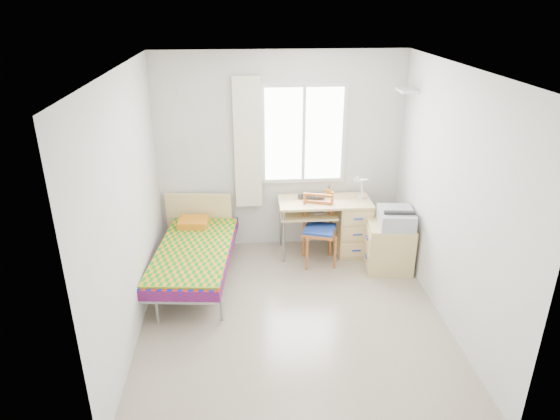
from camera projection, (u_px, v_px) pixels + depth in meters
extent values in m
plane|color=#BCAD93|center=(292.00, 315.00, 5.42)|extent=(3.50, 3.50, 0.00)
plane|color=white|center=(295.00, 69.00, 4.38)|extent=(3.50, 3.50, 0.00)
plane|color=silver|center=(280.00, 153.00, 6.50)|extent=(3.20, 0.00, 3.20)
plane|color=silver|center=(128.00, 210.00, 4.79)|extent=(0.00, 3.50, 3.50)
plane|color=silver|center=(452.00, 200.00, 5.01)|extent=(0.00, 3.50, 3.50)
cube|color=white|center=(304.00, 134.00, 6.40)|extent=(1.10, 0.04, 1.30)
cube|color=white|center=(304.00, 135.00, 6.40)|extent=(1.00, 0.02, 1.20)
cube|color=white|center=(304.00, 135.00, 6.39)|extent=(0.04, 0.02, 1.20)
cube|color=#F1E4C7|center=(248.00, 144.00, 6.35)|extent=(0.35, 0.05, 1.70)
cube|color=white|center=(407.00, 90.00, 5.95)|extent=(0.20, 0.32, 0.03)
cube|color=#95989D|center=(195.00, 259.00, 5.93)|extent=(1.00, 1.89, 0.05)
cube|color=#AE170B|center=(194.00, 254.00, 5.90)|extent=(1.04, 1.91, 0.13)
cube|color=orange|center=(194.00, 249.00, 5.85)|extent=(1.01, 1.79, 0.03)
cube|color=#E0C075|center=(199.00, 212.00, 6.64)|extent=(0.88, 0.14, 0.50)
cube|color=orange|center=(194.00, 222.00, 6.40)|extent=(0.39, 0.34, 0.09)
cylinder|color=#95989D|center=(157.00, 311.00, 5.23)|extent=(0.04, 0.04, 0.29)
cylinder|color=#95989D|center=(225.00, 240.00, 6.76)|extent=(0.04, 0.04, 0.29)
cube|color=#E0C075|center=(325.00, 202.00, 6.46)|extent=(1.20, 0.55, 0.03)
cube|color=#D6B76D|center=(353.00, 227.00, 6.64)|extent=(0.42, 0.53, 0.72)
cube|color=#D6B76D|center=(308.00, 213.00, 6.51)|extent=(0.73, 0.51, 0.02)
cylinder|color=#95989D|center=(283.00, 237.00, 6.37)|extent=(0.03, 0.03, 0.72)
cylinder|color=#95989D|center=(281.00, 222.00, 6.78)|extent=(0.03, 0.03, 0.72)
cube|color=#A94F20|center=(320.00, 231.00, 6.32)|extent=(0.49, 0.49, 0.04)
cube|color=navy|center=(320.00, 229.00, 6.31)|extent=(0.47, 0.47, 0.04)
cube|color=#A94F20|center=(318.00, 206.00, 6.37)|extent=(0.35, 0.13, 0.39)
cylinder|color=#A94F20|center=(307.00, 254.00, 6.23)|extent=(0.03, 0.03, 0.44)
cylinder|color=#A94F20|center=(331.00, 224.00, 6.49)|extent=(0.04, 0.04, 0.90)
cube|color=#D6B76D|center=(389.00, 247.00, 6.23)|extent=(0.60, 0.55, 0.61)
cube|color=#E0C075|center=(368.00, 238.00, 6.16)|extent=(0.06, 0.45, 0.22)
cube|color=#E0C075|center=(367.00, 256.00, 6.26)|extent=(0.06, 0.45, 0.22)
cube|color=#A4A8AC|center=(396.00, 218.00, 6.06)|extent=(0.46, 0.52, 0.20)
cube|color=black|center=(397.00, 211.00, 6.02)|extent=(0.36, 0.42, 0.02)
imported|color=black|center=(311.00, 198.00, 6.48)|extent=(0.39, 0.28, 0.03)
cylinder|color=orange|center=(329.00, 193.00, 6.58)|extent=(0.08, 0.08, 0.09)
cylinder|color=white|center=(361.00, 197.00, 6.54)|extent=(0.09, 0.09, 0.03)
cylinder|color=white|center=(362.00, 187.00, 6.49)|extent=(0.02, 0.11, 0.25)
cylinder|color=white|center=(362.00, 180.00, 6.36)|extent=(0.12, 0.22, 0.11)
cone|color=white|center=(358.00, 181.00, 6.25)|extent=(0.13, 0.14, 0.12)
imported|color=gray|center=(312.00, 212.00, 6.52)|extent=(0.21, 0.25, 0.02)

